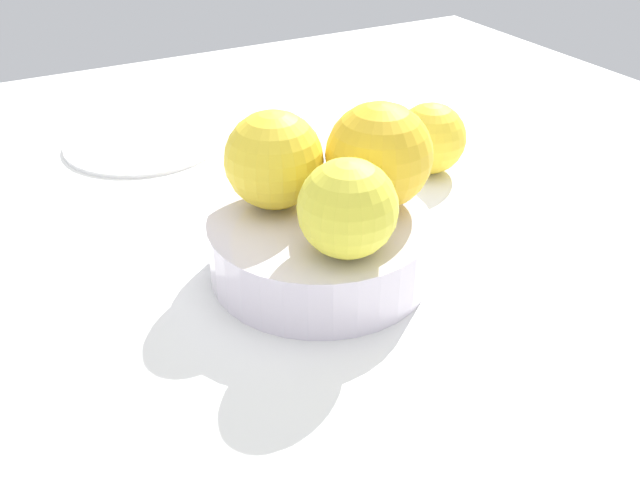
{
  "coord_description": "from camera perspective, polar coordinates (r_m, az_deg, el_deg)",
  "views": [
    {
      "loc": [
        -36.22,
        19.54,
        28.31
      ],
      "look_at": [
        0.0,
        0.0,
        2.63
      ],
      "focal_mm": 38.39,
      "sensor_mm": 36.0,
      "label": 1
    }
  ],
  "objects": [
    {
      "name": "orange_in_bowl_1",
      "position": [
        0.42,
        2.32,
        2.62
      ],
      "size": [
        6.37,
        6.37,
        6.37
      ],
      "primitive_type": "sphere",
      "color": "yellow",
      "rests_on": "fruit_bowl"
    },
    {
      "name": "fruit_bowl",
      "position": [
        0.49,
        -0.0,
        -0.55
      ],
      "size": [
        15.83,
        15.83,
        4.39
      ],
      "color": "silver",
      "rests_on": "ground_plane"
    },
    {
      "name": "side_plate",
      "position": [
        0.72,
        -14.49,
        8.05
      ],
      "size": [
        15.65,
        15.65,
        0.8
      ],
      "primitive_type": "cylinder",
      "color": "white",
      "rests_on": "ground_plane"
    },
    {
      "name": "orange_in_bowl_2",
      "position": [
        0.48,
        5.13,
        6.88
      ],
      "size": [
        7.55,
        7.55,
        7.55
      ],
      "primitive_type": "sphere",
      "color": "yellow",
      "rests_on": "fruit_bowl"
    },
    {
      "name": "ground_plane",
      "position": [
        0.51,
        -0.0,
        -3.5
      ],
      "size": [
        110.0,
        110.0,
        2.0
      ],
      "primitive_type": "cube",
      "color": "white"
    },
    {
      "name": "orange_loose_0",
      "position": [
        0.64,
        9.18,
        8.37
      ],
      "size": [
        6.5,
        6.5,
        6.5
      ],
      "primitive_type": "sphere",
      "color": "yellow",
      "rests_on": "ground_plane"
    },
    {
      "name": "orange_in_bowl_0",
      "position": [
        0.48,
        -3.87,
        6.68
      ],
      "size": [
        6.99,
        6.99,
        6.99
      ],
      "primitive_type": "sphere",
      "color": "yellow",
      "rests_on": "fruit_bowl"
    }
  ]
}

